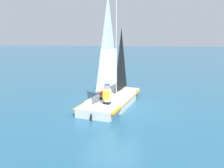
{
  "coord_description": "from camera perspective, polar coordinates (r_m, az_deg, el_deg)",
  "views": [
    {
      "loc": [
        -9.06,
        -3.1,
        2.82
      ],
      "look_at": [
        0.0,
        0.0,
        0.95
      ],
      "focal_mm": 35.0,
      "sensor_mm": 36.0,
      "label": 1
    }
  ],
  "objects": [
    {
      "name": "ground_plane",
      "position": [
        9.98,
        0.0,
        -5.38
      ],
      "size": [
        260.0,
        260.0,
        0.0
      ],
      "primitive_type": "plane",
      "color": "#235675"
    },
    {
      "name": "sailor_crew",
      "position": [
        8.78,
        -1.24,
        -3.41
      ],
      "size": [
        0.35,
        0.31,
        1.16
      ],
      "rotation": [
        0.0,
        0.0,
        6.26
      ],
      "color": "black",
      "rests_on": "ground_plane"
    },
    {
      "name": "sailor_helm",
      "position": [
        9.5,
        -2.31,
        -2.29
      ],
      "size": [
        0.35,
        0.31,
        1.16
      ],
      "rotation": [
        0.0,
        0.0,
        6.26
      ],
      "color": "black",
      "rests_on": "ground_plane"
    },
    {
      "name": "sailboat_main",
      "position": [
        9.82,
        -0.01,
        -1.84
      ],
      "size": [
        4.39,
        1.77,
        4.86
      ],
      "rotation": [
        0.0,
        0.0,
        6.26
      ],
      "color": "silver",
      "rests_on": "ground_plane"
    }
  ]
}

